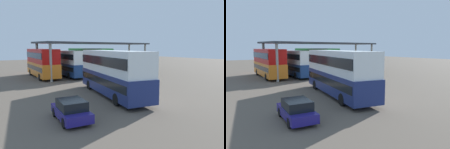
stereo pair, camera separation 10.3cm
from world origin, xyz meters
The scene contains 7 objects.
ground_plane centered at (0.00, 0.00, 0.00)m, with size 140.00×140.00×0.00m, color brown.
double_decker_main centered at (0.07, 3.90, 2.33)m, with size 4.73×11.78×4.26m.
parked_hatchback centered at (-6.07, -0.51, 0.67)m, with size 2.04×3.86×1.35m.
double_decker_near_canopy centered at (-1.68, 20.11, 2.35)m, with size 3.10×10.72×4.30m.
double_decker_mid_row centered at (2.15, 19.18, 2.23)m, with size 2.94×10.86×4.05m.
double_decker_far_right centered at (6.36, 19.95, 2.39)m, with size 3.64×10.32×4.36m.
depot_canopy centered at (7.32, 18.39, 4.99)m, with size 21.30×8.20×5.35m.
Camera 1 is at (-11.29, -12.59, 4.57)m, focal length 34.16 mm.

